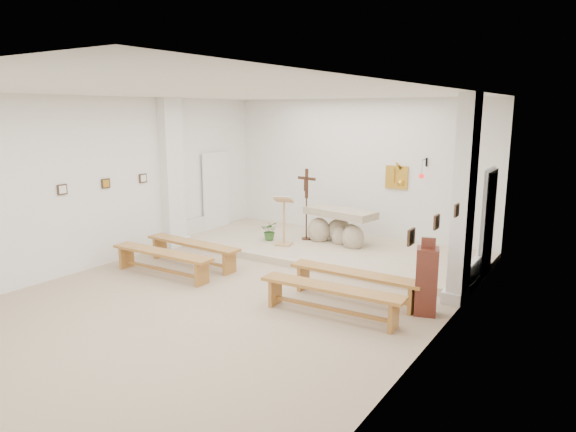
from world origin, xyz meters
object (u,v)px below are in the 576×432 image
Objects in this scene: crucifix_stand at (306,199)px; bench_right_front at (355,279)px; bench_left_second at (162,257)px; altar at (339,229)px; bench_right_second at (331,294)px; bench_left_front at (193,248)px; lectern at (284,220)px; donation_pedestal at (426,281)px.

bench_right_front is at bearing -36.61° from crucifix_stand.
crucifix_stand reaches higher than bench_left_second.
crucifix_stand is (-0.83, -0.12, 0.65)m from altar.
bench_right_second is at bearing -54.45° from altar.
bench_left_front is 3.86m from bench_right_second.
altar is 0.76× the size of bench_left_second.
bench_right_front is 1.00× the size of bench_left_second.
altar is at bearing 60.70° from bench_left_second.
crucifix_stand is at bearing -162.09° from altar.
bench_right_second is at bearing -10.58° from bench_left_front.
bench_right_second is (0.00, -0.87, 0.00)m from bench_right_front.
crucifix_stand reaches higher than lectern.
bench_left_second is at bearing -98.58° from crucifix_stand.
altar reaches higher than bench_right_front.
altar is 3.45m from bench_left_front.
crucifix_stand is 4.48m from bench_right_second.
bench_right_front is 0.87m from bench_right_second.
donation_pedestal is (3.82, -2.65, -0.58)m from crucifix_stand.
crucifix_stand is at bearing 61.31° from lectern.
altar reaches higher than bench_left_front.
bench_left_front is 1.00× the size of bench_right_second.
altar is at bearing 57.13° from bench_left_front.
lectern reaches higher than bench_right_front.
bench_left_second is at bearing -108.52° from altar.
bench_left_front and bench_right_second have the same top height.
donation_pedestal is at bearing -42.36° from lectern.
bench_left_second is (-3.76, -0.87, 0.00)m from bench_right_front.
bench_right_front is at bearing 12.08° from bench_left_second.
bench_left_front is at bearing 162.90° from donation_pedestal.
altar is at bearing 24.43° from lectern.
lectern is 2.23m from bench_left_front.
lectern reaches higher than altar.
donation_pedestal is at bearing -25.24° from crucifix_stand.
donation_pedestal is (3.97, -1.90, -0.17)m from lectern.
bench_right_second is at bearing -160.60° from donation_pedestal.
bench_right_front is (2.60, -2.70, -0.76)m from crucifix_stand.
lectern is at bearing -92.42° from crucifix_stand.
bench_right_front is (3.76, 0.00, 0.00)m from bench_left_front.
crucifix_stand is 4.68m from donation_pedestal.
bench_right_second is at bearing -44.44° from crucifix_stand.
crucifix_stand is at bearing 133.37° from bench_right_front.
crucifix_stand reaches higher than altar.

